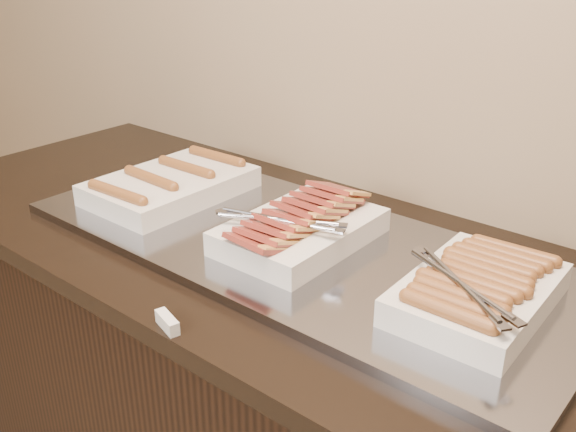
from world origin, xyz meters
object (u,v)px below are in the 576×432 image
at_px(dish_left, 171,185).
at_px(dish_right, 477,290).
at_px(dish_center, 299,227).
at_px(counter, 292,417).
at_px(warming_tray, 295,245).

relative_size(dish_left, dish_right, 1.15).
height_order(dish_left, dish_right, dish_right).
bearing_deg(dish_left, dish_center, -0.55).
xyz_separation_m(counter, dish_right, (0.40, -0.00, 0.50)).
relative_size(dish_center, dish_right, 1.09).
relative_size(counter, dish_left, 5.53).
bearing_deg(warming_tray, dish_left, 180.00).
bearing_deg(dish_right, warming_tray, 177.79).
height_order(warming_tray, dish_right, dish_right).
height_order(dish_left, dish_center, dish_center).
relative_size(dish_left, dish_center, 1.05).
height_order(warming_tray, dish_left, dish_left).
relative_size(counter, dish_center, 5.80).
bearing_deg(dish_right, counter, 177.80).
height_order(dish_center, dish_right, dish_center).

